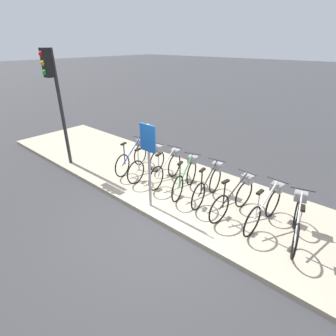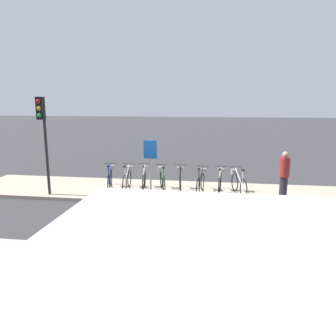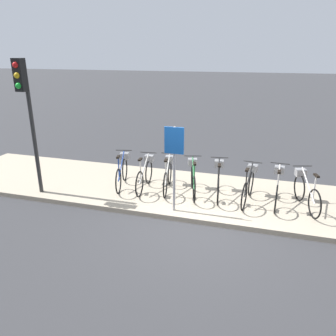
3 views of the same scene
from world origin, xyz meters
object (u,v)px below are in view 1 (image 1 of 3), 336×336
at_px(parked_bicycle_3, 186,176).
at_px(parked_bicycle_6, 266,206).
at_px(parked_bicycle_0, 133,156).
at_px(traffic_light, 53,85).
at_px(parked_bicycle_5, 235,196).
at_px(parked_bicycle_2, 168,167).
at_px(parked_bicycle_1, 149,162).
at_px(parked_bicycle_4, 209,183).
at_px(sign_post, 149,153).
at_px(parked_bicycle_7, 297,219).

height_order(parked_bicycle_3, parked_bicycle_6, same).
distance_m(parked_bicycle_0, traffic_light, 3.00).
xyz_separation_m(parked_bicycle_3, traffic_light, (-3.90, -1.18, 2.01)).
height_order(parked_bicycle_5, parked_bicycle_6, same).
relative_size(parked_bicycle_2, parked_bicycle_5, 1.00).
relative_size(parked_bicycle_1, parked_bicycle_6, 1.00).
relative_size(parked_bicycle_1, traffic_light, 0.47).
distance_m(parked_bicycle_2, parked_bicycle_4, 1.36).
xyz_separation_m(parked_bicycle_2, parked_bicycle_5, (2.12, -0.13, 0.00)).
xyz_separation_m(parked_bicycle_1, parked_bicycle_6, (3.42, 0.04, 0.00)).
relative_size(parked_bicycle_0, parked_bicycle_1, 0.98).
distance_m(parked_bicycle_2, sign_post, 1.59).
bearing_deg(parked_bicycle_3, parked_bicycle_5, -2.95).
height_order(parked_bicycle_4, sign_post, sign_post).
bearing_deg(parked_bicycle_7, parked_bicycle_6, 176.39).
bearing_deg(traffic_light, parked_bicycle_6, 11.07).
bearing_deg(parked_bicycle_2, parked_bicycle_6, -1.31).
bearing_deg(traffic_light, parked_bicycle_4, 15.17).
relative_size(parked_bicycle_3, traffic_light, 0.46).
bearing_deg(parked_bicycle_3, parked_bicycle_7, -0.91).
bearing_deg(parked_bicycle_0, sign_post, -31.56).
relative_size(parked_bicycle_2, parked_bicycle_6, 0.99).
relative_size(parked_bicycle_3, parked_bicycle_5, 0.97).
bearing_deg(traffic_light, parked_bicycle_5, 11.73).
xyz_separation_m(parked_bicycle_2, parked_bicycle_4, (1.36, -0.00, 0.00)).
distance_m(parked_bicycle_2, parked_bicycle_5, 2.13).
relative_size(parked_bicycle_1, parked_bicycle_3, 1.03).
bearing_deg(parked_bicycle_0, parked_bicycle_6, 0.35).
distance_m(parked_bicycle_2, parked_bicycle_7, 3.44).
bearing_deg(parked_bicycle_3, parked_bicycle_6, -0.10).
xyz_separation_m(traffic_light, sign_post, (3.69, 0.05, -1.08)).
bearing_deg(parked_bicycle_6, parked_bicycle_7, -3.61).
bearing_deg(parked_bicycle_5, parked_bicycle_3, 177.05).
bearing_deg(parked_bicycle_2, parked_bicycle_1, -169.91).
distance_m(parked_bicycle_3, parked_bicycle_7, 2.74).
bearing_deg(parked_bicycle_0, parked_bicycle_5, -0.75).
relative_size(parked_bicycle_1, parked_bicycle_7, 1.03).
distance_m(parked_bicycle_3, parked_bicycle_6, 2.10).
relative_size(parked_bicycle_2, parked_bicycle_3, 1.02).
bearing_deg(traffic_light, sign_post, 0.80).
height_order(parked_bicycle_0, parked_bicycle_5, same).
distance_m(parked_bicycle_4, parked_bicycle_7, 2.09).
height_order(parked_bicycle_4, parked_bicycle_6, same).
distance_m(traffic_light, sign_post, 3.85).
bearing_deg(parked_bicycle_4, parked_bicycle_2, 179.81).
bearing_deg(sign_post, parked_bicycle_1, 135.67).
xyz_separation_m(parked_bicycle_1, parked_bicycle_3, (1.31, 0.05, 0.00)).
xyz_separation_m(parked_bicycle_0, sign_post, (1.79, -1.10, 0.93)).
bearing_deg(parked_bicycle_5, parked_bicycle_6, 5.85).
height_order(parked_bicycle_1, sign_post, sign_post).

